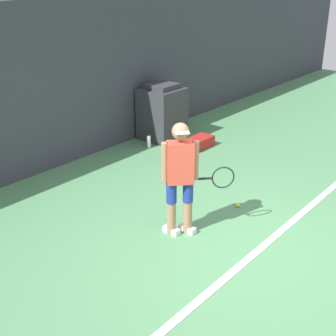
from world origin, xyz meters
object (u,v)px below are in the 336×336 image
tennis_player (181,175)px  equipment_bag (198,143)px  tennis_ball (238,205)px  covered_chair (162,113)px  water_bottle (149,141)px

tennis_player → equipment_bag: bearing=74.6°
tennis_player → tennis_ball: tennis_player is taller
tennis_player → equipment_bag: 3.39m
covered_chair → tennis_player: bearing=-136.0°
covered_chair → water_bottle: covered_chair is taller
equipment_bag → water_bottle: size_ratio=2.46×
tennis_player → equipment_bag: size_ratio=2.33×
tennis_ball → covered_chair: covered_chair is taller
covered_chair → equipment_bag: 1.04m
water_bottle → tennis_player: bearing=-130.7°
tennis_player → water_bottle: bearing=91.8°
tennis_player → covered_chair: 3.89m
covered_chair → equipment_bag: size_ratio=1.74×
tennis_player → tennis_ball: bearing=32.0°
tennis_player → tennis_ball: size_ratio=22.82×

